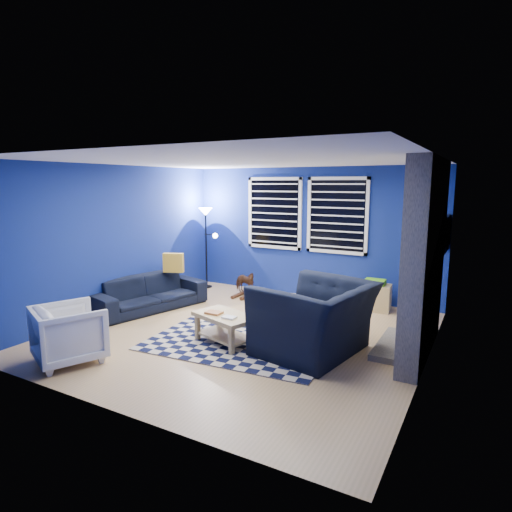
{
  "coord_description": "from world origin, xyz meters",
  "views": [
    {
      "loc": [
        3.08,
        -5.2,
        2.2
      ],
      "look_at": [
        0.03,
        0.3,
        1.12
      ],
      "focal_mm": 30.0,
      "sensor_mm": 36.0,
      "label": 1
    }
  ],
  "objects_px": {
    "rocking_horse": "(245,282)",
    "coffee_table": "(225,322)",
    "tv": "(445,235)",
    "armchair_big": "(315,318)",
    "sofa": "(149,293)",
    "cabinet": "(374,296)",
    "armchair_bent": "(69,333)",
    "floor_lamp": "(206,223)"
  },
  "relations": [
    {
      "from": "rocking_horse",
      "to": "coffee_table",
      "type": "distance_m",
      "value": 2.52
    },
    {
      "from": "tv",
      "to": "armchair_big",
      "type": "relative_size",
      "value": 0.7
    },
    {
      "from": "sofa",
      "to": "cabinet",
      "type": "bearing_deg",
      "value": -46.96
    },
    {
      "from": "armchair_bent",
      "to": "sofa",
      "type": "bearing_deg",
      "value": -48.15
    },
    {
      "from": "armchair_big",
      "to": "cabinet",
      "type": "bearing_deg",
      "value": -175.2
    },
    {
      "from": "sofa",
      "to": "rocking_horse",
      "type": "xyz_separation_m",
      "value": [
        1.03,
        1.56,
        -0.0
      ]
    },
    {
      "from": "rocking_horse",
      "to": "cabinet",
      "type": "height_order",
      "value": "cabinet"
    },
    {
      "from": "sofa",
      "to": "cabinet",
      "type": "relative_size",
      "value": 3.5
    },
    {
      "from": "sofa",
      "to": "rocking_horse",
      "type": "relative_size",
      "value": 3.87
    },
    {
      "from": "coffee_table",
      "to": "armchair_big",
      "type": "bearing_deg",
      "value": 14.54
    },
    {
      "from": "coffee_table",
      "to": "floor_lamp",
      "type": "height_order",
      "value": "floor_lamp"
    },
    {
      "from": "tv",
      "to": "armchair_bent",
      "type": "distance_m",
      "value": 5.58
    },
    {
      "from": "coffee_table",
      "to": "sofa",
      "type": "bearing_deg",
      "value": 160.52
    },
    {
      "from": "tv",
      "to": "sofa",
      "type": "distance_m",
      "value": 4.99
    },
    {
      "from": "cabinet",
      "to": "floor_lamp",
      "type": "bearing_deg",
      "value": 176.51
    },
    {
      "from": "rocking_horse",
      "to": "cabinet",
      "type": "bearing_deg",
      "value": -73.88
    },
    {
      "from": "armchair_big",
      "to": "cabinet",
      "type": "xyz_separation_m",
      "value": [
        0.21,
        2.29,
        -0.22
      ]
    },
    {
      "from": "armchair_big",
      "to": "rocking_horse",
      "type": "bearing_deg",
      "value": -121.5
    },
    {
      "from": "armchair_big",
      "to": "coffee_table",
      "type": "height_order",
      "value": "armchair_big"
    },
    {
      "from": "tv",
      "to": "sofa",
      "type": "bearing_deg",
      "value": -158.99
    },
    {
      "from": "floor_lamp",
      "to": "rocking_horse",
      "type": "bearing_deg",
      "value": -13.18
    },
    {
      "from": "coffee_table",
      "to": "floor_lamp",
      "type": "relative_size",
      "value": 0.59
    },
    {
      "from": "tv",
      "to": "coffee_table",
      "type": "bearing_deg",
      "value": -135.01
    },
    {
      "from": "armchair_big",
      "to": "rocking_horse",
      "type": "height_order",
      "value": "armchair_big"
    },
    {
      "from": "floor_lamp",
      "to": "tv",
      "type": "bearing_deg",
      "value": -0.83
    },
    {
      "from": "sofa",
      "to": "cabinet",
      "type": "distance_m",
      "value": 3.95
    },
    {
      "from": "armchair_bent",
      "to": "coffee_table",
      "type": "height_order",
      "value": "armchair_bent"
    },
    {
      "from": "rocking_horse",
      "to": "floor_lamp",
      "type": "height_order",
      "value": "floor_lamp"
    },
    {
      "from": "tv",
      "to": "floor_lamp",
      "type": "relative_size",
      "value": 0.59
    },
    {
      "from": "armchair_bent",
      "to": "rocking_horse",
      "type": "height_order",
      "value": "armchair_bent"
    },
    {
      "from": "rocking_horse",
      "to": "cabinet",
      "type": "relative_size",
      "value": 0.91
    },
    {
      "from": "cabinet",
      "to": "coffee_table",
      "type": "bearing_deg",
      "value": -122.92
    },
    {
      "from": "armchair_big",
      "to": "coffee_table",
      "type": "distance_m",
      "value": 1.25
    },
    {
      "from": "armchair_big",
      "to": "rocking_horse",
      "type": "distance_m",
      "value": 2.99
    },
    {
      "from": "coffee_table",
      "to": "rocking_horse",
      "type": "bearing_deg",
      "value": 114.26
    },
    {
      "from": "tv",
      "to": "coffee_table",
      "type": "distance_m",
      "value": 3.67
    },
    {
      "from": "rocking_horse",
      "to": "floor_lamp",
      "type": "bearing_deg",
      "value": 85.74
    },
    {
      "from": "sofa",
      "to": "armchair_bent",
      "type": "bearing_deg",
      "value": -147.23
    },
    {
      "from": "armchair_big",
      "to": "rocking_horse",
      "type": "relative_size",
      "value": 2.73
    },
    {
      "from": "armchair_bent",
      "to": "rocking_horse",
      "type": "bearing_deg",
      "value": -71.27
    },
    {
      "from": "rocking_horse",
      "to": "floor_lamp",
      "type": "relative_size",
      "value": 0.31
    },
    {
      "from": "sofa",
      "to": "armchair_big",
      "type": "xyz_separation_m",
      "value": [
        3.26,
        -0.42,
        0.17
      ]
    }
  ]
}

